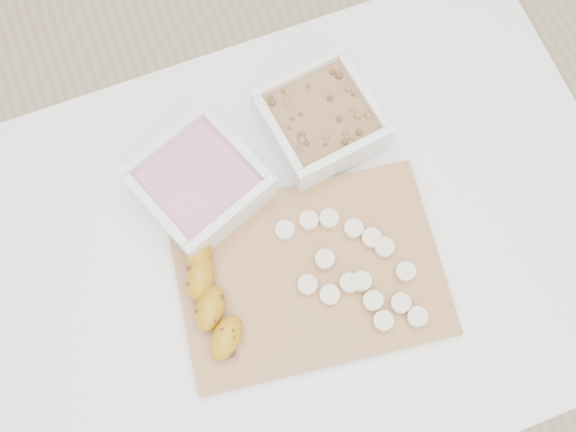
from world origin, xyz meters
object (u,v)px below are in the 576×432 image
object	(u,v)px
cutting_board	(310,273)
banana	(211,282)
bowl_yogurt	(200,184)
table	(295,261)
bowl_granola	(320,121)

from	to	relation	value
cutting_board	banana	world-z (taller)	banana
bowl_yogurt	table	bearing A→B (deg)	-51.72
bowl_yogurt	bowl_granola	size ratio (longest dim) A/B	1.19
cutting_board	bowl_granola	bearing A→B (deg)	64.69
bowl_granola	cutting_board	xyz separation A→B (m)	(-0.10, -0.21, -0.03)
table	bowl_yogurt	world-z (taller)	bowl_yogurt
bowl_yogurt	cutting_board	bearing A→B (deg)	-59.03
bowl_granola	cutting_board	bearing A→B (deg)	-115.31
banana	table	bearing A→B (deg)	27.58
bowl_granola	banana	size ratio (longest dim) A/B	0.78
bowl_yogurt	banana	distance (m)	0.15
bowl_yogurt	banana	size ratio (longest dim) A/B	0.93
bowl_granola	cutting_board	size ratio (longest dim) A/B	0.47
bowl_yogurt	bowl_granola	bearing A→B (deg)	8.83
bowl_granola	banana	distance (m)	0.29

